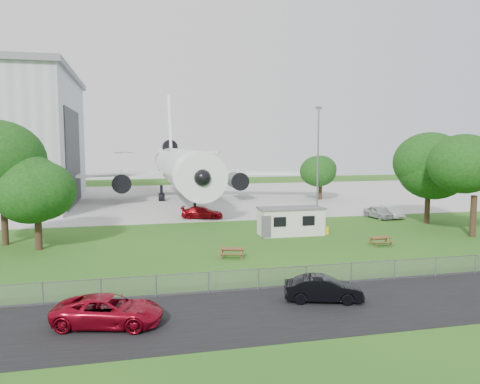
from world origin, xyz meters
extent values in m
plane|color=#386F1D|center=(0.00, 0.00, 0.00)|extent=(160.00, 160.00, 0.00)
cube|color=black|center=(0.00, -13.00, 0.01)|extent=(120.00, 8.00, 0.02)
cube|color=#B7B7B2|center=(0.00, 38.00, 0.01)|extent=(120.00, 46.00, 0.03)
cube|color=#2D3033|center=(-16.93, 33.00, 6.75)|extent=(0.16, 16.00, 12.96)
cylinder|color=white|center=(-2.00, 34.00, 5.10)|extent=(5.40, 34.00, 5.40)
cone|color=white|center=(-2.00, 15.00, 5.10)|extent=(5.40, 5.50, 5.40)
cone|color=white|center=(-2.00, 55.00, 5.90)|extent=(4.86, 9.00, 4.86)
cube|color=white|center=(-14.50, 37.20, 3.90)|extent=(21.36, 10.77, 0.36)
cube|color=white|center=(10.50, 37.20, 3.90)|extent=(21.36, 10.77, 0.36)
cube|color=white|center=(-2.00, 55.00, 11.60)|extent=(0.46, 9.96, 12.17)
cylinder|color=#515459|center=(-10.50, 33.50, 3.00)|extent=(2.50, 4.20, 2.50)
cylinder|color=#515459|center=(6.50, 33.50, 3.00)|extent=(2.50, 4.20, 2.50)
cylinder|color=#515459|center=(-2.00, 54.00, 7.90)|extent=(2.60, 4.50, 2.60)
cylinder|color=black|center=(-2.00, 18.50, 1.20)|extent=(0.36, 0.36, 2.40)
cylinder|color=black|center=(-4.80, 35.00, 1.20)|extent=(0.44, 0.44, 2.40)
cylinder|color=black|center=(0.80, 35.00, 1.20)|extent=(0.44, 0.44, 2.40)
cube|color=silver|center=(5.49, 6.06, 1.25)|extent=(6.01, 2.53, 2.50)
cube|color=#59595B|center=(5.49, 6.06, 2.56)|extent=(6.21, 2.73, 0.12)
cylinder|color=gold|center=(8.89, 5.46, 0.35)|extent=(0.50, 0.50, 0.70)
cube|color=gray|center=(0.00, -9.50, 0.00)|extent=(58.00, 0.04, 1.30)
cylinder|color=slate|center=(8.20, 6.20, 6.00)|extent=(0.16, 0.16, 12.00)
cylinder|color=#382619|center=(-19.85, 7.42, 1.94)|extent=(0.56, 0.56, 3.87)
sphere|color=#225A16|center=(-19.85, 7.42, 6.67)|extent=(8.89, 8.89, 8.89)
cylinder|color=#382619|center=(-16.70, 4.81, 1.48)|extent=(0.56, 0.56, 2.95)
sphere|color=#225A16|center=(-16.70, 4.81, 5.08)|extent=(7.39, 7.39, 7.39)
cylinder|color=#382619|center=(21.64, 1.22, 1.93)|extent=(0.56, 0.56, 3.87)
sphere|color=#225A16|center=(21.64, 1.22, 6.66)|extent=(6.98, 6.98, 6.98)
cylinder|color=#382619|center=(22.06, 8.71, 1.80)|extent=(0.56, 0.56, 3.61)
sphere|color=#225A16|center=(22.06, 8.71, 6.21)|extent=(7.67, 7.67, 7.67)
cylinder|color=#382619|center=(19.09, 31.11, 1.37)|extent=(0.56, 0.56, 2.74)
sphere|color=#225A16|center=(19.09, 31.11, 4.72)|extent=(5.97, 5.97, 5.97)
imported|color=black|center=(0.93, -12.27, 0.70)|extent=(4.51, 2.61, 1.40)
imported|color=maroon|center=(-10.44, -13.13, 0.72)|extent=(5.60, 3.58, 1.44)
imported|color=#A4A7AC|center=(18.58, 12.89, 0.69)|extent=(2.17, 4.23, 1.38)
imported|color=silver|center=(20.26, 12.99, 0.68)|extent=(1.50, 4.15, 1.36)
imported|color=maroon|center=(-1.32, 17.36, 0.70)|extent=(5.14, 3.15, 1.39)
camera|label=1|loc=(-9.26, -35.58, 8.72)|focal=35.00mm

